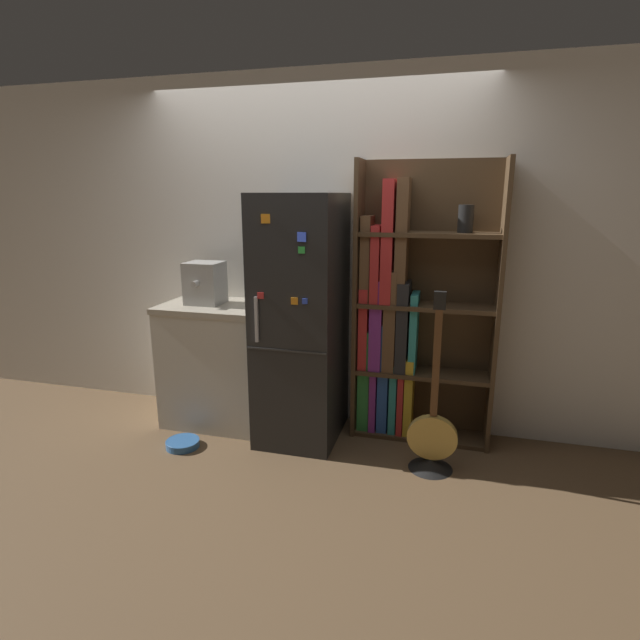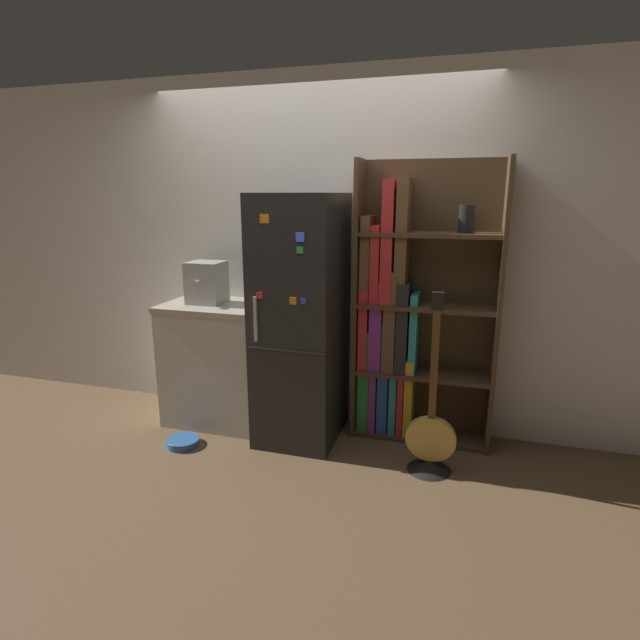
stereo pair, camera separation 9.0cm
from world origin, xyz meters
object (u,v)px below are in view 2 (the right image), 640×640
(refrigerator, at_px, (301,320))
(espresso_machine, at_px, (207,282))
(guitar, at_px, (430,446))
(bookshelf, at_px, (405,319))
(pet_bowl, at_px, (183,441))

(refrigerator, distance_m, espresso_machine, 0.80)
(espresso_machine, distance_m, guitar, 1.98)
(espresso_machine, height_order, guitar, espresso_machine)
(refrigerator, xyz_separation_m, guitar, (0.95, -0.26, -0.70))
(bookshelf, xyz_separation_m, espresso_machine, (-1.47, -0.15, 0.21))
(bookshelf, height_order, guitar, bookshelf)
(refrigerator, bearing_deg, pet_bowl, -151.06)
(espresso_machine, bearing_deg, pet_bowl, -88.67)
(refrigerator, relative_size, bookshelf, 0.89)
(bookshelf, relative_size, espresso_machine, 6.30)
(refrigerator, xyz_separation_m, espresso_machine, (-0.77, 0.06, 0.22))
(bookshelf, distance_m, guitar, 0.89)
(refrigerator, relative_size, guitar, 1.45)
(guitar, relative_size, pet_bowl, 5.13)
(pet_bowl, bearing_deg, bookshelf, 23.51)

